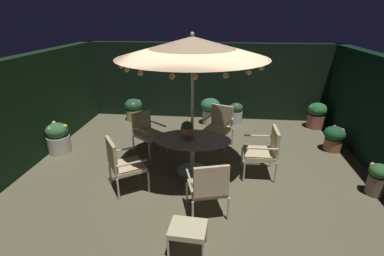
{
  "coord_description": "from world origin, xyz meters",
  "views": [
    {
      "loc": [
        0.42,
        -5.32,
        3.09
      ],
      "look_at": [
        -0.13,
        -0.1,
        1.0
      ],
      "focal_mm": 27.13,
      "sensor_mm": 36.0,
      "label": 1
    }
  ],
  "objects_px": {
    "patio_chair_east": "(209,186)",
    "potted_plant_back_center": "(236,113)",
    "potted_plant_right_far": "(334,137)",
    "potted_plant_back_right": "(210,110)",
    "potted_plant_left_near": "(58,138)",
    "patio_chair_northeast": "(122,162)",
    "patio_chair_south": "(220,124)",
    "ottoman_footrest": "(188,230)",
    "potted_plant_back_left": "(134,109)",
    "patio_chair_southeast": "(265,149)",
    "patio_dining_table": "(192,146)",
    "potted_plant_front_corner": "(378,179)",
    "potted_plant_right_near": "(317,115)",
    "patio_umbrella": "(192,47)",
    "centerpiece_planter": "(187,129)",
    "patio_chair_north": "(147,130)"
  },
  "relations": [
    {
      "from": "potted_plant_front_corner",
      "to": "potted_plant_back_right",
      "type": "distance_m",
      "value": 4.61
    },
    {
      "from": "patio_umbrella",
      "to": "patio_chair_east",
      "type": "bearing_deg",
      "value": -73.87
    },
    {
      "from": "patio_chair_southeast",
      "to": "patio_chair_south",
      "type": "distance_m",
      "value": 1.61
    },
    {
      "from": "patio_umbrella",
      "to": "potted_plant_back_center",
      "type": "relative_size",
      "value": 4.45
    },
    {
      "from": "potted_plant_left_near",
      "to": "potted_plant_back_center",
      "type": "xyz_separation_m",
      "value": [
        4.21,
        2.39,
        -0.04
      ]
    },
    {
      "from": "patio_chair_north",
      "to": "potted_plant_front_corner",
      "type": "bearing_deg",
      "value": -16.18
    },
    {
      "from": "centerpiece_planter",
      "to": "patio_dining_table",
      "type": "bearing_deg",
      "value": 32.83
    },
    {
      "from": "patio_umbrella",
      "to": "potted_plant_back_right",
      "type": "relative_size",
      "value": 3.62
    },
    {
      "from": "patio_chair_north",
      "to": "centerpiece_planter",
      "type": "bearing_deg",
      "value": -40.53
    },
    {
      "from": "patio_chair_south",
      "to": "potted_plant_right_near",
      "type": "xyz_separation_m",
      "value": [
        2.75,
        1.51,
        -0.19
      ]
    },
    {
      "from": "patio_chair_east",
      "to": "ottoman_footrest",
      "type": "distance_m",
      "value": 0.85
    },
    {
      "from": "patio_chair_northeast",
      "to": "potted_plant_back_right",
      "type": "height_order",
      "value": "patio_chair_northeast"
    },
    {
      "from": "potted_plant_right_far",
      "to": "potted_plant_right_near",
      "type": "height_order",
      "value": "potted_plant_right_near"
    },
    {
      "from": "centerpiece_planter",
      "to": "potted_plant_front_corner",
      "type": "distance_m",
      "value": 3.58
    },
    {
      "from": "patio_chair_southeast",
      "to": "patio_chair_south",
      "type": "relative_size",
      "value": 1.0
    },
    {
      "from": "patio_chair_north",
      "to": "potted_plant_right_far",
      "type": "height_order",
      "value": "patio_chair_north"
    },
    {
      "from": "patio_chair_north",
      "to": "patio_chair_south",
      "type": "relative_size",
      "value": 0.94
    },
    {
      "from": "potted_plant_right_far",
      "to": "potted_plant_back_right",
      "type": "relative_size",
      "value": 0.79
    },
    {
      "from": "patio_umbrella",
      "to": "potted_plant_front_corner",
      "type": "bearing_deg",
      "value": -7.93
    },
    {
      "from": "centerpiece_planter",
      "to": "patio_chair_north",
      "type": "bearing_deg",
      "value": 139.47
    },
    {
      "from": "potted_plant_right_near",
      "to": "potted_plant_front_corner",
      "type": "bearing_deg",
      "value": -87.96
    },
    {
      "from": "potted_plant_back_left",
      "to": "potted_plant_right_far",
      "type": "distance_m",
      "value": 5.59
    },
    {
      "from": "patio_chair_south",
      "to": "potted_plant_back_right",
      "type": "distance_m",
      "value": 1.56
    },
    {
      "from": "potted_plant_left_near",
      "to": "patio_chair_northeast",
      "type": "bearing_deg",
      "value": -34.25
    },
    {
      "from": "patio_chair_east",
      "to": "potted_plant_back_center",
      "type": "xyz_separation_m",
      "value": [
        0.6,
        4.35,
        -0.23
      ]
    },
    {
      "from": "ottoman_footrest",
      "to": "potted_plant_right_far",
      "type": "height_order",
      "value": "potted_plant_right_far"
    },
    {
      "from": "patio_chair_south",
      "to": "ottoman_footrest",
      "type": "relative_size",
      "value": 1.9
    },
    {
      "from": "patio_umbrella",
      "to": "patio_chair_southeast",
      "type": "distance_m",
      "value": 2.42
    },
    {
      "from": "ottoman_footrest",
      "to": "centerpiece_planter",
      "type": "bearing_deg",
      "value": 97.03
    },
    {
      "from": "patio_chair_north",
      "to": "patio_chair_northeast",
      "type": "xyz_separation_m",
      "value": [
        -0.04,
        -1.65,
        0.04
      ]
    },
    {
      "from": "patio_chair_east",
      "to": "centerpiece_planter",
      "type": "bearing_deg",
      "value": 110.61
    },
    {
      "from": "patio_chair_north",
      "to": "patio_chair_east",
      "type": "xyz_separation_m",
      "value": [
        1.57,
        -2.24,
        0.03
      ]
    },
    {
      "from": "patio_chair_south",
      "to": "ottoman_footrest",
      "type": "distance_m",
      "value": 3.54
    },
    {
      "from": "patio_dining_table",
      "to": "patio_umbrella",
      "type": "xyz_separation_m",
      "value": [
        -0.0,
        -0.0,
        1.95
      ]
    },
    {
      "from": "patio_chair_northeast",
      "to": "potted_plant_left_near",
      "type": "height_order",
      "value": "patio_chair_northeast"
    },
    {
      "from": "patio_dining_table",
      "to": "potted_plant_front_corner",
      "type": "height_order",
      "value": "patio_dining_table"
    },
    {
      "from": "patio_chair_southeast",
      "to": "patio_chair_east",
      "type": "bearing_deg",
      "value": -126.63
    },
    {
      "from": "patio_chair_east",
      "to": "ottoman_footrest",
      "type": "height_order",
      "value": "patio_chair_east"
    },
    {
      "from": "patio_chair_east",
      "to": "potted_plant_back_left",
      "type": "distance_m",
      "value": 5.01
    },
    {
      "from": "patio_chair_east",
      "to": "patio_chair_north",
      "type": "bearing_deg",
      "value": 124.98
    },
    {
      "from": "patio_chair_south",
      "to": "potted_plant_right_near",
      "type": "bearing_deg",
      "value": 28.74
    },
    {
      "from": "ottoman_footrest",
      "to": "patio_chair_east",
      "type": "bearing_deg",
      "value": 73.1
    },
    {
      "from": "patio_umbrella",
      "to": "potted_plant_left_near",
      "type": "distance_m",
      "value": 3.91
    },
    {
      "from": "patio_chair_southeast",
      "to": "ottoman_footrest",
      "type": "bearing_deg",
      "value": -120.38
    },
    {
      "from": "potted_plant_back_right",
      "to": "potted_plant_right_near",
      "type": "bearing_deg",
      "value": -0.35
    },
    {
      "from": "potted_plant_back_left",
      "to": "potted_plant_front_corner",
      "type": "xyz_separation_m",
      "value": [
        5.51,
        -3.41,
        -0.02
      ]
    },
    {
      "from": "patio_chair_northeast",
      "to": "potted_plant_right_far",
      "type": "distance_m",
      "value": 4.95
    },
    {
      "from": "potted_plant_left_near",
      "to": "potted_plant_back_left",
      "type": "bearing_deg",
      "value": 64.93
    },
    {
      "from": "potted_plant_back_left",
      "to": "potted_plant_left_near",
      "type": "distance_m",
      "value": 2.62
    },
    {
      "from": "potted_plant_front_corner",
      "to": "potted_plant_left_near",
      "type": "bearing_deg",
      "value": 171.08
    }
  ]
}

